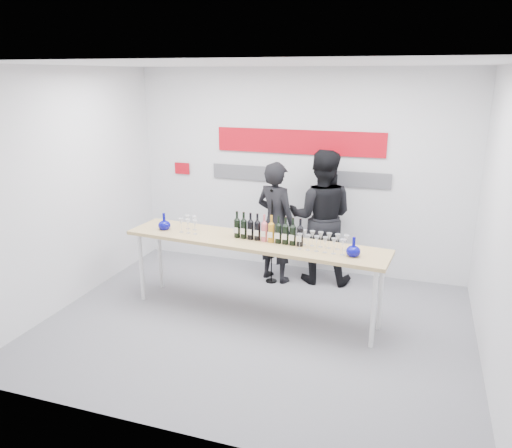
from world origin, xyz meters
name	(u,v)px	position (x,y,z in m)	size (l,w,h in m)	color
ground	(256,325)	(0.00, 0.00, 0.00)	(5.00, 5.00, 0.00)	slate
back_wall	(298,172)	(0.00, 2.00, 1.50)	(5.00, 0.04, 3.00)	silver
signage	(295,152)	(-0.06, 1.97, 1.81)	(3.38, 0.02, 0.79)	#B50714
tasting_table	(253,246)	(-0.12, 0.27, 0.90)	(3.30, 0.94, 0.98)	tan
wine_bottles	(268,228)	(0.06, 0.28, 1.14)	(0.89, 0.15, 0.33)	black
decanter_left	(164,221)	(-1.35, 0.32, 1.08)	(0.16, 0.16, 0.21)	#070781
decanter_right	(354,247)	(1.10, 0.11, 1.08)	(0.16, 0.16, 0.21)	#070781
glasses_left	(189,225)	(-1.00, 0.34, 1.07)	(0.26, 0.24, 0.18)	silver
glasses_right	(323,242)	(0.74, 0.20, 1.07)	(0.58, 0.27, 0.18)	silver
presenter_left	(276,222)	(-0.17, 1.42, 0.87)	(0.64, 0.42, 1.74)	black
presenter_right	(321,217)	(0.44, 1.58, 0.96)	(0.93, 0.73, 1.92)	black
mic_stand	(271,254)	(-0.20, 1.30, 0.42)	(0.16, 0.16, 1.39)	black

